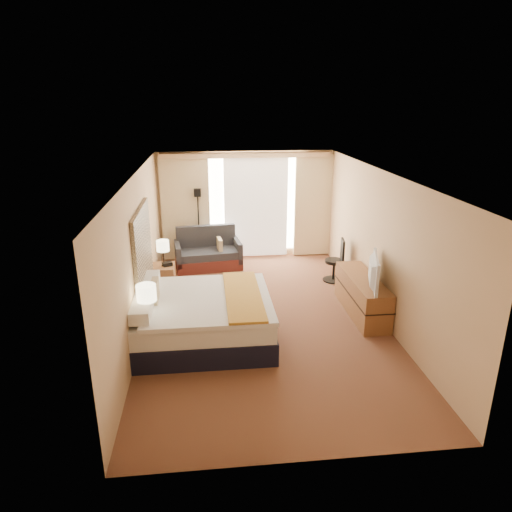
{
  "coord_description": "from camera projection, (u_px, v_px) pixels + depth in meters",
  "views": [
    {
      "loc": [
        -0.94,
        -7.4,
        3.76
      ],
      "look_at": [
        -0.08,
        0.4,
        1.05
      ],
      "focal_mm": 32.0,
      "sensor_mm": 36.0,
      "label": 1
    }
  ],
  "objects": [
    {
      "name": "curtains",
      "position": [
        246.0,
        202.0,
        11.0
      ],
      "size": [
        4.12,
        0.19,
        2.56
      ],
      "color": "beige",
      "rests_on": "floor"
    },
    {
      "name": "bed",
      "position": [
        203.0,
        317.0,
        7.43
      ],
      "size": [
        2.17,
        1.98,
        1.05
      ],
      "color": "black",
      "rests_on": "floor"
    },
    {
      "name": "desk_chair",
      "position": [
        336.0,
        262.0,
        9.83
      ],
      "size": [
        0.45,
        0.45,
        0.94
      ],
      "rotation": [
        0.0,
        0.0,
        -0.16
      ],
      "color": "black",
      "rests_on": "floor"
    },
    {
      "name": "loveseat",
      "position": [
        208.0,
        254.0,
        10.68
      ],
      "size": [
        1.59,
        0.98,
        0.94
      ],
      "rotation": [
        0.0,
        0.0,
        0.12
      ],
      "color": "#521D17",
      "rests_on": "floor"
    },
    {
      "name": "media_dresser",
      "position": [
        362.0,
        295.0,
        8.35
      ],
      "size": [
        0.5,
        1.8,
        0.7
      ],
      "primitive_type": "cube",
      "color": "olive",
      "rests_on": "floor"
    },
    {
      "name": "nightstand_right",
      "position": [
        164.0,
        278.0,
        9.35
      ],
      "size": [
        0.45,
        0.52,
        0.55
      ],
      "primitive_type": "cube",
      "color": "olive",
      "rests_on": "floor"
    },
    {
      "name": "wall_left",
      "position": [
        139.0,
        254.0,
        7.63
      ],
      "size": [
        0.02,
        7.0,
        2.6
      ],
      "primitive_type": "cube",
      "color": "#D8AC84",
      "rests_on": "ground"
    },
    {
      "name": "tissue_box",
      "position": [
        157.0,
        314.0,
        7.05
      ],
      "size": [
        0.13,
        0.13,
        0.12
      ],
      "primitive_type": "cube",
      "rotation": [
        0.0,
        0.0,
        -0.04
      ],
      "color": "#81A9C8",
      "rests_on": "nightstand_left"
    },
    {
      "name": "ceiling",
      "position": [
        264.0,
        174.0,
        7.43
      ],
      "size": [
        4.2,
        7.0,
        0.02
      ],
      "primitive_type": "cube",
      "color": "white",
      "rests_on": "wall_back"
    },
    {
      "name": "nightstand_left",
      "position": [
        151.0,
        338.0,
        7.01
      ],
      "size": [
        0.45,
        0.52,
        0.55
      ],
      "primitive_type": "cube",
      "color": "olive",
      "rests_on": "floor"
    },
    {
      "name": "window",
      "position": [
        256.0,
        204.0,
        11.13
      ],
      "size": [
        2.3,
        0.02,
        2.3
      ],
      "primitive_type": "cube",
      "color": "white",
      "rests_on": "wall_back"
    },
    {
      "name": "wall_back",
      "position": [
        245.0,
        205.0,
        11.14
      ],
      "size": [
        4.2,
        0.02,
        2.6
      ],
      "primitive_type": "cube",
      "color": "#D8AC84",
      "rests_on": "ground"
    },
    {
      "name": "lamp_left",
      "position": [
        146.0,
        294.0,
        6.75
      ],
      "size": [
        0.29,
        0.29,
        0.62
      ],
      "color": "black",
      "rests_on": "nightstand_left"
    },
    {
      "name": "wall_front",
      "position": [
        307.0,
        358.0,
        4.56
      ],
      "size": [
        4.2,
        0.02,
        2.6
      ],
      "primitive_type": "cube",
      "color": "#D8AC84",
      "rests_on": "ground"
    },
    {
      "name": "telephone",
      "position": [
        167.0,
        264.0,
        9.25
      ],
      "size": [
        0.23,
        0.2,
        0.07
      ],
      "primitive_type": "cube",
      "rotation": [
        0.0,
        0.0,
        0.4
      ],
      "color": "black",
      "rests_on": "nightstand_right"
    },
    {
      "name": "headboard",
      "position": [
        143.0,
        251.0,
        7.83
      ],
      "size": [
        0.06,
        1.85,
        1.5
      ],
      "primitive_type": "cube",
      "color": "black",
      "rests_on": "wall_left"
    },
    {
      "name": "floor",
      "position": [
        263.0,
        318.0,
        8.28
      ],
      "size": [
        4.2,
        7.0,
        0.02
      ],
      "primitive_type": "cube",
      "color": "#501618",
      "rests_on": "ground"
    },
    {
      "name": "wall_right",
      "position": [
        381.0,
        246.0,
        8.07
      ],
      "size": [
        0.02,
        7.0,
        2.6
      ],
      "primitive_type": "cube",
      "color": "#D8AC84",
      "rests_on": "ground"
    },
    {
      "name": "lamp_right",
      "position": [
        163.0,
        246.0,
        9.13
      ],
      "size": [
        0.25,
        0.25,
        0.53
      ],
      "color": "black",
      "rests_on": "nightstand_right"
    },
    {
      "name": "television",
      "position": [
        370.0,
        271.0,
        7.76
      ],
      "size": [
        0.4,
        0.96,
        0.55
      ],
      "primitive_type": "imported",
      "rotation": [
        0.0,
        0.0,
        1.28
      ],
      "color": "black",
      "rests_on": "media_dresser"
    },
    {
      "name": "floor_lamp",
      "position": [
        198.0,
        210.0,
        10.85
      ],
      "size": [
        0.22,
        0.22,
        1.77
      ],
      "color": "black",
      "rests_on": "floor"
    }
  ]
}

